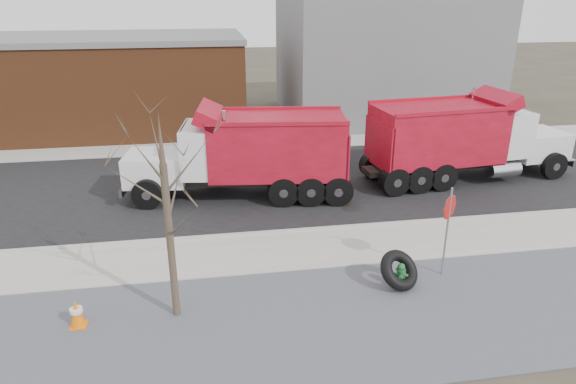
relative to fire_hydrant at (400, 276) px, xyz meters
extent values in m
plane|color=#383328|center=(-2.81, 2.27, -0.34)|extent=(120.00, 120.00, 0.00)
cube|color=slate|center=(-2.81, -1.23, -0.32)|extent=(60.00, 5.00, 0.03)
cube|color=#9E9B93|center=(-2.81, 2.52, -0.31)|extent=(60.00, 2.50, 0.06)
cube|color=#9E9B93|center=(-2.81, 3.82, -0.28)|extent=(60.00, 0.15, 0.11)
cube|color=black|center=(-2.81, 8.57, -0.33)|extent=(60.00, 9.40, 0.02)
cube|color=#9E9B93|center=(-2.81, 14.27, -0.31)|extent=(60.00, 2.00, 0.06)
cube|color=slate|center=(6.19, 20.27, 3.66)|extent=(12.00, 10.00, 8.00)
cube|color=brown|center=(-12.81, 19.27, 2.16)|extent=(20.00, 8.00, 5.00)
cube|color=slate|center=(-12.81, 19.27, 4.81)|extent=(20.20, 8.20, 0.30)
cylinder|color=#382D23|center=(-6.01, -0.33, 1.66)|extent=(0.18, 0.18, 4.00)
cone|color=#382D23|center=(-6.01, -0.33, 4.26)|extent=(0.14, 0.14, 1.20)
cylinder|color=#245E30|center=(0.00, 0.01, -0.31)|extent=(0.39, 0.39, 0.05)
cylinder|color=#245E30|center=(0.00, 0.01, -0.04)|extent=(0.20, 0.20, 0.53)
cylinder|color=#245E30|center=(0.00, 0.01, 0.19)|extent=(0.27, 0.27, 0.04)
sphere|color=#245E30|center=(0.00, 0.01, 0.28)|extent=(0.21, 0.21, 0.21)
cylinder|color=#245E30|center=(0.00, 0.01, 0.37)|extent=(0.04, 0.04, 0.05)
cylinder|color=#245E30|center=(-0.14, 0.06, 0.04)|extent=(0.13, 0.13, 0.10)
cylinder|color=#245E30|center=(0.14, -0.05, 0.04)|extent=(0.13, 0.13, 0.10)
cylinder|color=#245E30|center=(-0.05, -0.13, 0.02)|extent=(0.16, 0.15, 0.13)
torus|color=black|center=(-0.05, 0.02, 0.18)|extent=(1.52, 1.46, 1.07)
cylinder|color=gray|center=(1.43, 0.43, 1.00)|extent=(0.06, 0.06, 2.68)
cylinder|color=#A60D0B|center=(1.43, 0.43, 1.77)|extent=(0.59, 0.47, 0.73)
cube|color=orange|center=(-8.36, -0.43, -0.32)|extent=(0.39, 0.39, 0.04)
cone|color=orange|center=(-8.36, -0.43, 0.06)|extent=(0.37, 0.37, 0.72)
cylinder|color=white|center=(-8.36, -0.43, 0.13)|extent=(0.30, 0.30, 0.10)
cube|color=black|center=(5.73, 7.87, 0.36)|extent=(8.94, 1.84, 0.23)
cube|color=silver|center=(9.29, 8.25, 0.93)|extent=(2.49, 2.26, 1.14)
cube|color=silver|center=(10.36, 8.36, 0.93)|extent=(0.25, 1.82, 1.04)
cube|color=silver|center=(7.40, 8.05, 1.66)|extent=(1.91, 2.55, 1.87)
cube|color=black|center=(8.15, 8.13, 2.18)|extent=(0.27, 2.07, 0.83)
cube|color=#A90E24|center=(4.39, 7.73, 1.76)|extent=(5.43, 3.03, 2.29)
cylinder|color=silver|center=(6.45, 8.94, 2.13)|extent=(0.16, 0.16, 2.50)
cylinder|color=black|center=(9.37, 9.38, 0.26)|extent=(1.17, 0.43, 1.14)
cylinder|color=black|center=(9.61, 7.15, 0.26)|extent=(1.17, 0.43, 1.14)
cylinder|color=black|center=(3.04, 8.59, 0.26)|extent=(1.17, 0.43, 1.14)
cylinder|color=black|center=(3.25, 6.61, 0.26)|extent=(1.17, 0.43, 1.14)
cube|color=black|center=(-3.69, 7.33, 0.35)|extent=(8.42, 1.90, 0.23)
cube|color=silver|center=(-6.97, 7.73, 0.91)|extent=(2.48, 2.26, 1.13)
cube|color=silver|center=(-8.03, 7.86, 0.91)|extent=(0.28, 1.79, 1.03)
cube|color=silver|center=(-5.09, 7.50, 1.63)|extent=(1.91, 2.54, 1.85)
cube|color=black|center=(-5.83, 7.59, 2.14)|extent=(0.30, 2.04, 0.82)
cube|color=#A90E24|center=(-2.36, 7.17, 1.73)|extent=(5.38, 3.06, 2.26)
cylinder|color=silver|center=(-4.36, 6.43, 2.09)|extent=(0.16, 0.16, 2.46)
cylinder|color=black|center=(-7.30, 6.65, 0.25)|extent=(1.16, 0.44, 1.13)
cylinder|color=black|center=(-7.04, 8.85, 0.25)|extent=(1.16, 0.44, 1.13)
cylinder|color=black|center=(-1.26, 6.05, 0.25)|extent=(1.16, 0.44, 1.13)
cylinder|color=black|center=(-1.02, 8.00, 0.25)|extent=(1.16, 0.44, 1.13)
camera|label=1|loc=(-5.01, -11.51, 7.33)|focal=32.00mm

